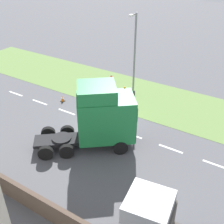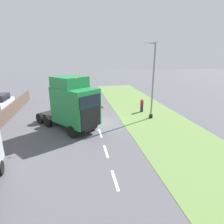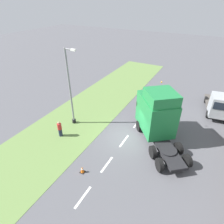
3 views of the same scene
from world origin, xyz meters
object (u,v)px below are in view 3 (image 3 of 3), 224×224
object	(u,v)px
pedestrian	(60,129)
traffic_cone_lead	(82,169)
flatbed_truck	(220,105)
lorry_cab	(157,115)
lamp_post	(71,93)

from	to	relation	value
pedestrian	traffic_cone_lead	xyz separation A→B (m)	(4.37, -2.57, -0.50)
flatbed_truck	traffic_cone_lead	distance (m)	15.71
pedestrian	lorry_cab	bearing A→B (deg)	27.99
traffic_cone_lead	lamp_post	bearing A→B (deg)	132.89
traffic_cone_lead	pedestrian	bearing A→B (deg)	149.57
pedestrian	traffic_cone_lead	world-z (taller)	pedestrian
flatbed_truck	pedestrian	size ratio (longest dim) A/B	3.85
lamp_post	pedestrian	bearing A→B (deg)	-85.88
lamp_post	traffic_cone_lead	xyz separation A→B (m)	(4.54, -4.88, -3.21)
lorry_cab	flatbed_truck	distance (m)	8.25
lorry_cab	lamp_post	xyz separation A→B (m)	(-7.97, -1.83, 1.10)
traffic_cone_lead	lorry_cab	bearing A→B (deg)	62.90
lamp_post	pedestrian	world-z (taller)	lamp_post
lorry_cab	pedestrian	world-z (taller)	lorry_cab
flatbed_truck	lorry_cab	bearing A→B (deg)	44.07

